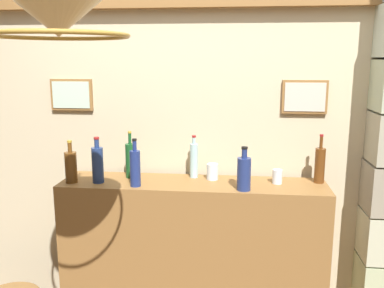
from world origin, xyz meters
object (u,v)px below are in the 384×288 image
liquor_bottle_port (98,164)px  liquor_bottle_bourbon (244,173)px  liquor_bottle_brandy (130,160)px  liquor_bottle_mezcal (71,166)px  glass_tumbler_rocks (212,172)px  liquor_bottle_whiskey (135,167)px  liquor_bottle_rye (320,165)px  liquor_bottle_vodka (194,160)px  glass_tumbler_highball (277,177)px  pendant_lamp (57,9)px

liquor_bottle_port → liquor_bottle_bourbon: 0.88m
liquor_bottle_brandy → liquor_bottle_mezcal: liquor_bottle_brandy is taller
liquor_bottle_brandy → liquor_bottle_bourbon: (0.71, -0.19, -0.01)m
liquor_bottle_brandy → liquor_bottle_port: liquor_bottle_brandy is taller
liquor_bottle_port → liquor_bottle_brandy: bearing=37.7°
glass_tumbler_rocks → liquor_bottle_whiskey: bearing=-156.9°
liquor_bottle_rye → glass_tumbler_rocks: 0.65m
liquor_bottle_bourbon → liquor_bottle_vodka: liquor_bottle_vodka is taller
glass_tumbler_rocks → liquor_bottle_port: bearing=-168.5°
liquor_bottle_brandy → glass_tumbler_rocks: 0.52m
liquor_bottle_brandy → liquor_bottle_vodka: size_ratio=1.10×
liquor_bottle_mezcal → liquor_bottle_port: bearing=6.1°
liquor_bottle_bourbon → liquor_bottle_mezcal: (-1.04, 0.04, -0.00)m
liquor_bottle_whiskey → liquor_bottle_brandy: size_ratio=0.96×
liquor_bottle_vodka → glass_tumbler_highball: (0.52, -0.08, -0.07)m
liquor_bottle_bourbon → glass_tumbler_rocks: liquor_bottle_bourbon is taller
glass_tumbler_rocks → pendant_lamp: bearing=-114.4°
liquor_bottle_brandy → liquor_bottle_vodka: liquor_bottle_brandy is taller
liquor_bottle_rye → glass_tumbler_highball: bearing=-169.6°
liquor_bottle_bourbon → glass_tumbler_highball: size_ratio=2.94×
liquor_bottle_whiskey → liquor_bottle_vodka: bearing=34.6°
liquor_bottle_whiskey → liquor_bottle_port: 0.25m
liquor_bottle_bourbon → glass_tumbler_rocks: (-0.19, 0.20, -0.05)m
liquor_bottle_mezcal → pendant_lamp: (0.37, -0.91, 0.81)m
liquor_bottle_whiskey → liquor_bottle_brandy: bearing=112.6°
liquor_bottle_mezcal → glass_tumbler_rocks: 0.87m
liquor_bottle_rye → liquor_bottle_vodka: (-0.77, 0.03, 0.00)m
liquor_bottle_port → glass_tumbler_highball: 1.09m
liquor_bottle_port → liquor_bottle_mezcal: size_ratio=1.08×
pendant_lamp → liquor_bottle_bourbon: bearing=52.2°
liquor_bottle_rye → pendant_lamp: 1.75m
liquor_bottle_port → liquor_bottle_bourbon: (0.88, -0.06, -0.01)m
pendant_lamp → glass_tumbler_highball: bearing=49.3°
glass_tumbler_highball → pendant_lamp: (-0.88, -1.02, 0.87)m
liquor_bottle_whiskey → glass_tumbler_rocks: (0.44, 0.19, -0.06)m
liquor_bottle_whiskey → liquor_bottle_port: bearing=168.6°
liquor_bottle_mezcal → glass_tumbler_rocks: bearing=10.5°
liquor_bottle_rye → liquor_bottle_bourbon: 0.50m
liquor_bottle_whiskey → pendant_lamp: size_ratio=0.47×
liquor_bottle_vodka → liquor_bottle_mezcal: size_ratio=1.04×
liquor_bottle_rye → liquor_bottle_port: liquor_bottle_rye is taller
liquor_bottle_bourbon → liquor_bottle_mezcal: 1.04m
liquor_bottle_whiskey → glass_tumbler_rocks: bearing=23.1°
liquor_bottle_vodka → glass_tumbler_rocks: 0.14m
liquor_bottle_rye → glass_tumbler_rocks: liquor_bottle_rye is taller
liquor_bottle_rye → pendant_lamp: pendant_lamp is taller
liquor_bottle_port → pendant_lamp: (0.21, -0.93, 0.80)m
liquor_bottle_whiskey → liquor_bottle_bourbon: bearing=-0.6°
liquor_bottle_port → glass_tumbler_rocks: 0.71m
liquor_bottle_whiskey → glass_tumbler_rocks: size_ratio=2.87×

